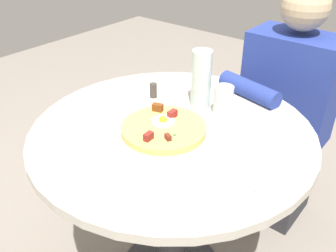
# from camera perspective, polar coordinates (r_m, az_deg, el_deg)

# --- Properties ---
(dining_table) EXTENTS (0.95, 0.95, 0.74)m
(dining_table) POSITION_cam_1_polar(r_m,az_deg,el_deg) (1.33, 0.60, -6.69)
(dining_table) COLOR beige
(dining_table) RESTS_ON ground_plane
(person_seated) EXTENTS (0.39, 0.48, 1.14)m
(person_seated) POSITION_cam_1_polar(r_m,az_deg,el_deg) (1.78, 17.35, 0.24)
(person_seated) COLOR #2D2D33
(person_seated) RESTS_ON ground_plane
(pizza_plate) EXTENTS (0.32, 0.32, 0.01)m
(pizza_plate) POSITION_cam_1_polar(r_m,az_deg,el_deg) (1.19, -0.66, -1.10)
(pizza_plate) COLOR silver
(pizza_plate) RESTS_ON dining_table
(breakfast_pizza) EXTENTS (0.28, 0.28, 0.05)m
(breakfast_pizza) POSITION_cam_1_polar(r_m,az_deg,el_deg) (1.19, -0.68, -0.32)
(breakfast_pizza) COLOR tan
(breakfast_pizza) RESTS_ON pizza_plate
(bread_plate) EXTENTS (0.18, 0.18, 0.01)m
(bread_plate) POSITION_cam_1_polar(r_m,az_deg,el_deg) (1.24, 15.30, -1.13)
(bread_plate) COLOR silver
(bread_plate) RESTS_ON dining_table
(napkin) EXTENTS (0.22, 0.21, 0.00)m
(napkin) POSITION_cam_1_polar(r_m,az_deg,el_deg) (1.05, 10.38, -7.15)
(napkin) COLOR white
(napkin) RESTS_ON dining_table
(fork) EXTENTS (0.16, 0.11, 0.00)m
(fork) POSITION_cam_1_polar(r_m,az_deg,el_deg) (1.05, 11.28, -6.76)
(fork) COLOR silver
(fork) RESTS_ON napkin
(knife) EXTENTS (0.16, 0.11, 0.00)m
(knife) POSITION_cam_1_polar(r_m,az_deg,el_deg) (1.04, 9.51, -7.17)
(knife) COLOR silver
(knife) RESTS_ON napkin
(water_glass) EXTENTS (0.07, 0.07, 0.11)m
(water_glass) POSITION_cam_1_polar(r_m,az_deg,el_deg) (1.30, 8.56, 3.91)
(water_glass) COLOR silver
(water_glass) RESTS_ON dining_table
(water_bottle) EXTENTS (0.07, 0.07, 0.21)m
(water_bottle) POSITION_cam_1_polar(r_m,az_deg,el_deg) (1.33, 5.18, 7.27)
(water_bottle) COLOR silver
(water_bottle) RESTS_ON dining_table
(salt_shaker) EXTENTS (0.03, 0.03, 0.05)m
(salt_shaker) POSITION_cam_1_polar(r_m,az_deg,el_deg) (1.22, -10.64, -0.01)
(salt_shaker) COLOR white
(salt_shaker) RESTS_ON dining_table
(pepper_shaker) EXTENTS (0.03, 0.03, 0.06)m
(pepper_shaker) POSITION_cam_1_polar(r_m,az_deg,el_deg) (1.42, -2.29, 5.54)
(pepper_shaker) COLOR #3F3833
(pepper_shaker) RESTS_ON dining_table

